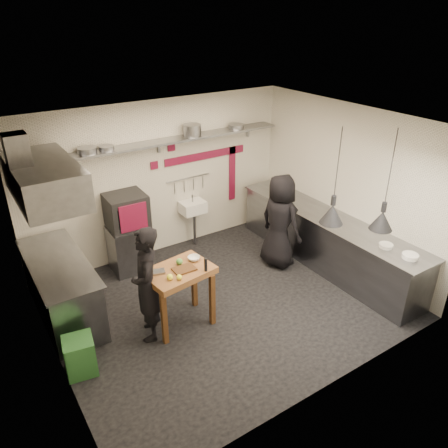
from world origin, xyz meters
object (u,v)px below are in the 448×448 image
oven_stand (130,248)px  chef_right (280,221)px  green_bin (80,356)px  prep_table (180,297)px  combi_oven (126,211)px  chef_left (147,285)px

oven_stand → chef_right: bearing=-27.8°
chef_right → green_bin: bearing=91.9°
prep_table → combi_oven: bearing=82.0°
combi_oven → green_bin: combi_oven is taller
green_bin → prep_table: prep_table is taller
chef_left → chef_right: 2.76m
green_bin → oven_stand: bearing=53.1°
oven_stand → chef_left: (-0.44, -1.79, 0.43)m
oven_stand → combi_oven: size_ratio=1.24×
combi_oven → green_bin: 2.66m
prep_table → green_bin: bearing=177.9°
green_bin → chef_left: size_ratio=0.30×
combi_oven → chef_left: chef_left is taller
prep_table → chef_left: chef_left is taller
combi_oven → chef_left: bearing=-102.6°
chef_left → chef_right: bearing=121.2°
chef_left → oven_stand: bearing=-173.0°
prep_table → chef_right: 2.33m
combi_oven → chef_right: 2.63m
green_bin → prep_table: (1.50, 0.15, 0.21)m
chef_left → green_bin: bearing=-60.1°
green_bin → chef_right: size_ratio=0.30×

